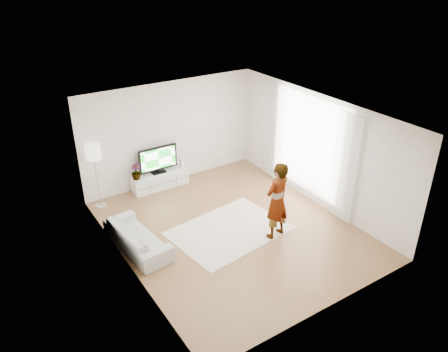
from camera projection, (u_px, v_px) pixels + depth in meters
floor at (232, 229)px, 10.09m from camera, size 6.00×6.00×0.00m
ceiling at (233, 114)px, 8.82m from camera, size 6.00×6.00×0.00m
wall_left at (123, 208)px, 8.24m from camera, size 0.02×6.00×2.80m
wall_right at (318, 150)px, 10.67m from camera, size 0.02×6.00×2.80m
wall_back at (170, 133)px, 11.70m from camera, size 5.00×0.02×2.80m
wall_front at (334, 245)px, 7.21m from camera, size 5.00×0.02×2.80m
window at (309, 145)px, 10.86m from camera, size 0.01×2.60×2.50m
curtain_near at (345, 168)px, 9.89m from camera, size 0.04×0.70×2.60m
curtain_far at (273, 133)px, 11.84m from camera, size 0.04×0.70×2.60m
media_console at (160, 180)px, 11.82m from camera, size 1.54×0.44×0.43m
television at (158, 159)px, 11.55m from camera, size 1.08×0.21×0.75m
game_console at (182, 164)px, 11.99m from camera, size 0.05×0.16×0.22m
potted_plant at (136, 172)px, 11.30m from camera, size 0.31×0.31×0.43m
rug at (229, 230)px, 10.04m from camera, size 2.76×2.15×0.01m
player at (277, 201)px, 9.46m from camera, size 0.73×0.55×1.79m
sofa at (137, 237)px, 9.36m from camera, size 0.92×1.94×0.55m
floor_lamp at (93, 155)px, 10.40m from camera, size 0.37×0.37×1.67m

